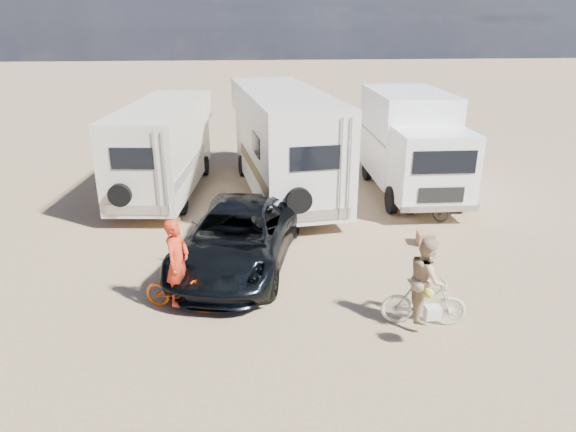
{
  "coord_description": "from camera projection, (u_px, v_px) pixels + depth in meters",
  "views": [
    {
      "loc": [
        -1.73,
        -10.25,
        5.85
      ],
      "look_at": [
        -0.7,
        1.49,
        1.3
      ],
      "focal_mm": 31.98,
      "sensor_mm": 36.0,
      "label": 1
    }
  ],
  "objects": [
    {
      "name": "bike_parked",
      "position": [
        425.0,
        206.0,
        15.92
      ],
      "size": [
        1.52,
        1.42,
        0.81
      ],
      "primitive_type": "imported",
      "rotation": [
        0.0,
        0.0,
        0.85
      ],
      "color": "#2A2D2B",
      "rests_on": "ground"
    },
    {
      "name": "bike_man",
      "position": [
        180.0,
        291.0,
        10.9
      ],
      "size": [
        1.72,
        1.12,
        0.85
      ],
      "primitive_type": "imported",
      "rotation": [
        0.0,
        0.0,
        1.2
      ],
      "color": "#D64500",
      "rests_on": "ground"
    },
    {
      "name": "rider_man",
      "position": [
        178.0,
        270.0,
        10.71
      ],
      "size": [
        0.67,
        0.81,
        1.89
      ],
      "primitive_type": "imported",
      "rotation": [
        0.0,
        0.0,
        1.2
      ],
      "color": "red",
      "rests_on": "ground"
    },
    {
      "name": "crate",
      "position": [
        426.0,
        238.0,
        14.16
      ],
      "size": [
        0.48,
        0.48,
        0.35
      ],
      "primitive_type": "cube",
      "rotation": [
        0.0,
        0.0,
        -0.1
      ],
      "color": "#946C4D",
      "rests_on": "ground"
    },
    {
      "name": "cooler",
      "position": [
        213.0,
        234.0,
        14.26
      ],
      "size": [
        0.65,
        0.52,
        0.48
      ],
      "primitive_type": "cube",
      "rotation": [
        0.0,
        0.0,
        0.14
      ],
      "color": "#206191",
      "rests_on": "ground"
    },
    {
      "name": "ground",
      "position": [
        324.0,
        291.0,
        11.78
      ],
      "size": [
        140.0,
        140.0,
        0.0
      ],
      "primitive_type": "plane",
      "color": "tan",
      "rests_on": "ground"
    },
    {
      "name": "box_truck",
      "position": [
        413.0,
        146.0,
        17.67
      ],
      "size": [
        2.62,
        6.17,
        3.49
      ],
      "primitive_type": null,
      "rotation": [
        0.0,
        0.0,
        -0.02
      ],
      "color": "white",
      "rests_on": "ground"
    },
    {
      "name": "bike_woman",
      "position": [
        424.0,
        302.0,
        10.33
      ],
      "size": [
        1.76,
        0.77,
        1.02
      ],
      "primitive_type": "imported",
      "rotation": [
        0.0,
        0.0,
        1.39
      ],
      "color": "beige",
      "rests_on": "ground"
    },
    {
      "name": "rv_main",
      "position": [
        283.0,
        144.0,
        17.72
      ],
      "size": [
        3.56,
        8.62,
        3.6
      ],
      "primitive_type": null,
      "rotation": [
        0.0,
        0.0,
        0.13
      ],
      "color": "silver",
      "rests_on": "ground"
    },
    {
      "name": "rv_left",
      "position": [
        165.0,
        150.0,
        17.9
      ],
      "size": [
        2.92,
        7.39,
        3.12
      ],
      "primitive_type": null,
      "rotation": [
        0.0,
        0.0,
        -0.1
      ],
      "color": "white",
      "rests_on": "ground"
    },
    {
      "name": "rider_woman",
      "position": [
        425.0,
        287.0,
        10.2
      ],
      "size": [
        0.79,
        0.94,
        1.73
      ],
      "primitive_type": "imported",
      "rotation": [
        0.0,
        0.0,
        1.39
      ],
      "color": "tan",
      "rests_on": "ground"
    },
    {
      "name": "dark_suv",
      "position": [
        238.0,
        237.0,
        12.77
      ],
      "size": [
        3.75,
        5.9,
        1.52
      ],
      "primitive_type": "imported",
      "rotation": [
        0.0,
        0.0,
        -0.24
      ],
      "color": "black",
      "rests_on": "ground"
    }
  ]
}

